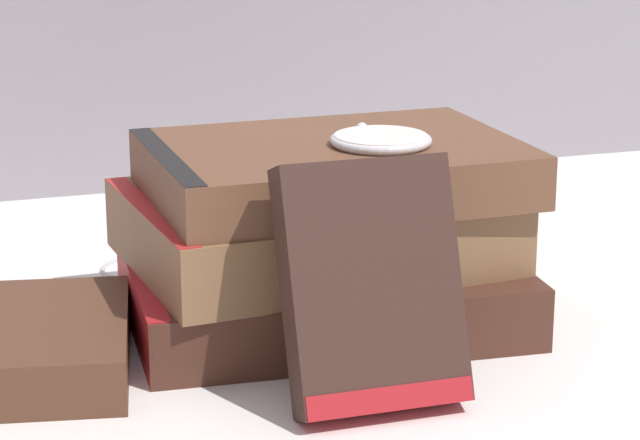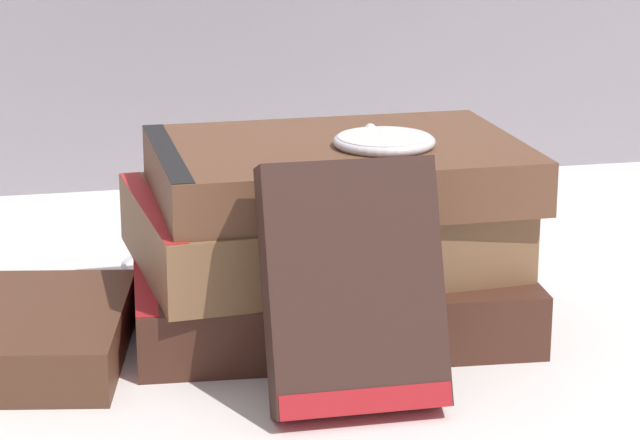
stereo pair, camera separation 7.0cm
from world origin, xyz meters
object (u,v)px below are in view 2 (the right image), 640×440
Objects in this scene: book_flat_bottom at (317,292)px; book_flat_middle at (309,227)px; pocket_watch at (383,140)px; book_flat_top at (329,170)px; book_leaning_front at (345,297)px; reading_glasses at (202,257)px.

book_flat_bottom is 1.06× the size of book_flat_middle.
pocket_watch is at bearing -27.98° from book_flat_middle.
book_leaning_front is at bearing -99.57° from book_flat_top.
pocket_watch is at bearing -15.19° from book_flat_bottom.
book_flat_middle reaches higher than reading_glasses.
book_flat_middle is 1.05× the size of book_flat_top.
book_flat_middle is 0.04m from book_flat_top.
book_leaning_front reaches higher than reading_glasses.
book_flat_top is 0.04m from pocket_watch.
book_leaning_front is at bearing -98.42° from book_flat_middle.
reading_glasses is at bearing 105.81° from book_flat_middle.
book_flat_middle is (-0.00, 0.00, 0.04)m from book_flat_bottom.
book_flat_middle is 0.07m from pocket_watch.
book_leaning_front is 2.04× the size of pocket_watch.
reading_glasses is at bearing 99.11° from book_leaning_front.
book_flat_bottom is 0.04m from book_flat_middle.
book_flat_top is at bearing -74.43° from reading_glasses.
book_flat_bottom is 0.14m from reading_glasses.
reading_glasses is (-0.05, 0.13, -0.02)m from book_flat_bottom.
book_flat_middle is 1.77× the size of book_leaning_front.
book_flat_top is at bearing -15.69° from book_flat_bottom.
book_flat_middle is 3.61× the size of pocket_watch.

